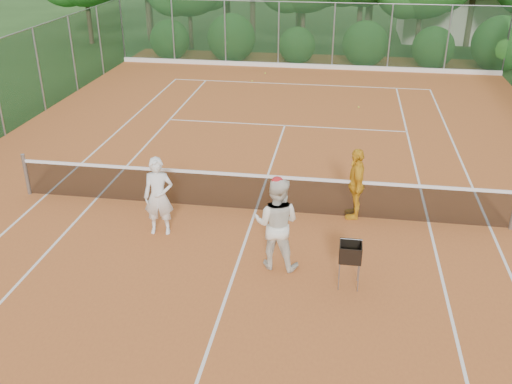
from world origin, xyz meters
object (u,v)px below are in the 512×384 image
at_px(ball_hopper, 350,253).
at_px(player_yellow, 356,183).
at_px(player_white, 159,196).
at_px(player_center_grp, 276,223).

bearing_deg(ball_hopper, player_yellow, 95.11).
distance_m(player_yellow, ball_hopper, 2.91).
xyz_separation_m(player_white, player_yellow, (4.31, 1.46, -0.04)).
relative_size(player_yellow, ball_hopper, 1.86).
bearing_deg(player_white, player_center_grp, -26.97).
height_order(player_white, player_yellow, player_white).
height_order(player_white, ball_hopper, player_white).
distance_m(player_white, player_center_grp, 2.90).
xyz_separation_m(player_center_grp, player_yellow, (1.57, 2.41, -0.12)).
xyz_separation_m(player_white, ball_hopper, (4.22, -1.44, -0.16)).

